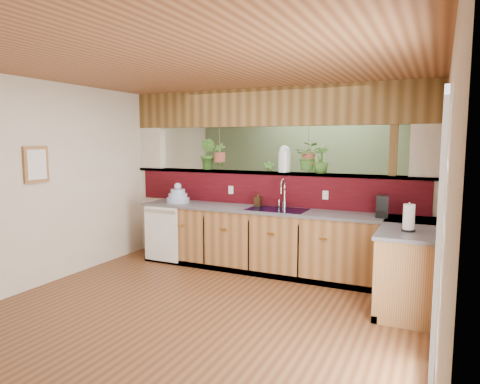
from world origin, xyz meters
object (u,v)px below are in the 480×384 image
at_px(coffee_maker, 382,207).
at_px(glass_jar, 284,159).
at_px(dish_stack, 178,196).
at_px(paper_towel, 409,218).
at_px(faucet, 283,192).
at_px(soap_dispenser, 258,199).
at_px(shelving_console, 288,211).

height_order(coffee_maker, glass_jar, glass_jar).
height_order(dish_stack, glass_jar, glass_jar).
relative_size(coffee_maker, glass_jar, 0.70).
relative_size(dish_stack, glass_jar, 0.91).
distance_m(paper_towel, glass_jar, 2.17).
height_order(faucet, coffee_maker, faucet).
bearing_deg(soap_dispenser, glass_jar, 36.21).
xyz_separation_m(paper_towel, glass_jar, (-1.77, 1.13, 0.54)).
distance_m(soap_dispenser, glass_jar, 0.69).
distance_m(faucet, soap_dispenser, 0.39).
xyz_separation_m(soap_dispenser, shelving_console, (-0.26, 2.13, -0.50)).
relative_size(paper_towel, shelving_console, 0.19).
bearing_deg(paper_towel, dish_stack, 167.58).
distance_m(dish_stack, soap_dispenser, 1.27).
xyz_separation_m(faucet, soap_dispenser, (-0.38, -0.01, -0.12)).
relative_size(faucet, paper_towel, 1.37).
xyz_separation_m(dish_stack, coffee_maker, (2.99, 0.03, 0.03)).
bearing_deg(faucet, dish_stack, -173.60).
bearing_deg(faucet, coffee_maker, -6.34).
bearing_deg(faucet, soap_dispenser, -178.05).
distance_m(coffee_maker, shelving_console, 3.06).
relative_size(faucet, soap_dispenser, 2.00).
xyz_separation_m(dish_stack, soap_dispenser, (1.26, 0.17, 0.01)).
height_order(soap_dispenser, shelving_console, soap_dispenser).
height_order(faucet, soap_dispenser, faucet).
height_order(faucet, paper_towel, faucet).
distance_m(faucet, glass_jar, 0.51).
xyz_separation_m(soap_dispenser, paper_towel, (2.08, -0.91, 0.03)).
height_order(paper_towel, shelving_console, paper_towel).
distance_m(soap_dispenser, shelving_console, 2.20).
relative_size(soap_dispenser, glass_jar, 0.54).
xyz_separation_m(faucet, glass_jar, (-0.07, 0.21, 0.46)).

